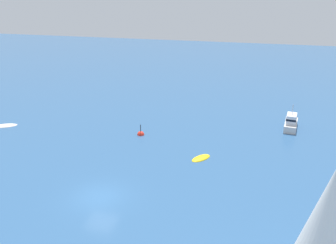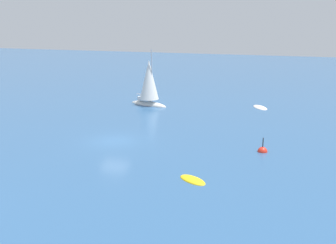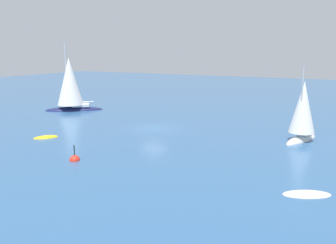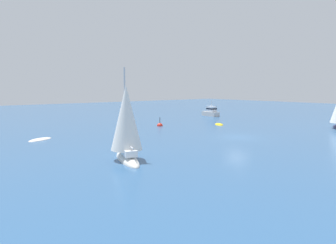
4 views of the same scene
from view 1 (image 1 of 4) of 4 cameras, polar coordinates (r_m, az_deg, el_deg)
ground_plane at (r=31.39m, az=-10.41°, el=-11.21°), size 160.00×160.00×0.00m
rib at (r=37.02m, az=5.07°, el=-5.57°), size 2.50×2.21×0.41m
sloop at (r=23.87m, az=22.97°, el=-14.71°), size 6.61×7.69×9.74m
powerboat at (r=46.10m, az=18.32°, el=-0.05°), size 4.65×1.81×3.07m
tender at (r=48.80m, az=-23.69°, el=-0.56°), size 2.48×3.11×0.34m
channel_buoy at (r=42.35m, az=-4.19°, el=-1.94°), size 0.82×0.82×1.62m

